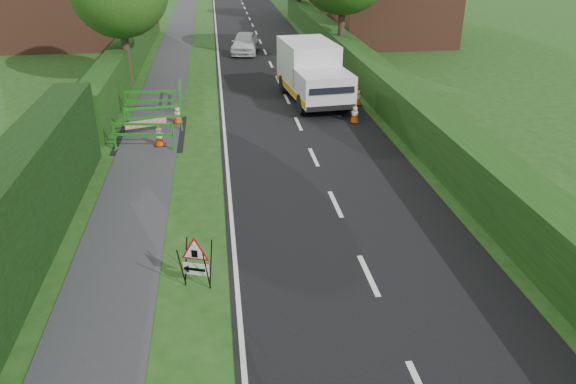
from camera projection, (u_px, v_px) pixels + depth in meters
ground at (257, 313)px, 10.99m from camera, size 120.00×120.00×0.00m
road_surface at (254, 27)px, 42.68m from camera, size 6.00×90.00×0.02m
footpath at (180, 29)px, 42.04m from camera, size 2.00×90.00×0.02m
hedge_west_far at (132, 69)px, 30.15m from camera, size 1.00×24.00×1.80m
hedge_east at (369, 90)px, 26.10m from camera, size 1.20×50.00×1.50m
triangle_sign at (194, 259)px, 11.49m from camera, size 0.89×0.89×1.01m
works_van at (312, 71)px, 24.01m from camera, size 2.61×5.51×2.43m
traffic_cone_0 at (355, 113)px, 21.62m from camera, size 0.38×0.38×0.79m
traffic_cone_1 at (358, 96)px, 23.79m from camera, size 0.38×0.38×0.79m
traffic_cone_2 at (345, 80)px, 26.27m from camera, size 0.38×0.38×0.79m
traffic_cone_3 at (159, 135)px, 19.29m from camera, size 0.38×0.38×0.79m
traffic_cone_4 at (177, 113)px, 21.57m from camera, size 0.38×0.38×0.79m
ped_barrier_0 at (143, 133)px, 18.82m from camera, size 2.09×0.68×1.00m
ped_barrier_1 at (153, 116)px, 20.53m from camera, size 2.08×0.54×1.00m
ped_barrier_2 at (150, 99)px, 22.53m from camera, size 2.08×0.48×1.00m
ped_barrier_3 at (180, 91)px, 23.56m from camera, size 0.42×2.07×1.00m
redwhite_plank at (147, 135)px, 20.46m from camera, size 1.43×0.53×0.25m
hatchback_car at (245, 43)px, 33.61m from camera, size 2.00×3.81×1.23m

